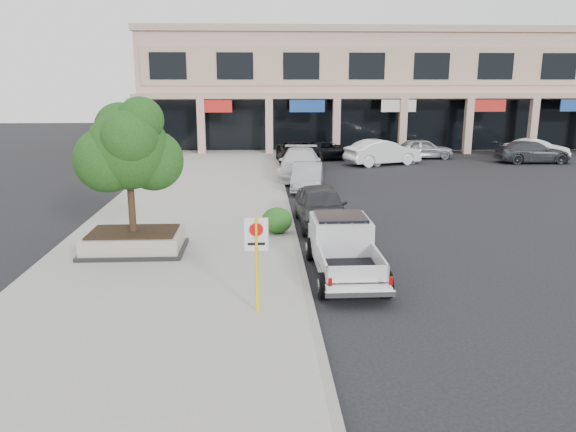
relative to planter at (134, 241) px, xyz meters
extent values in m
plane|color=black|center=(6.79, -2.60, -0.48)|extent=(120.00, 120.00, 0.00)
cube|color=gray|center=(1.29, 3.40, -0.40)|extent=(8.00, 52.00, 0.15)
cube|color=gray|center=(5.24, 3.40, -0.40)|extent=(0.20, 52.00, 0.15)
cube|color=tan|center=(14.79, 31.40, 4.02)|extent=(40.00, 10.00, 9.00)
cube|color=tan|center=(14.79, 31.40, 8.77)|extent=(40.40, 10.40, 0.50)
cube|color=tan|center=(14.79, 25.30, 3.82)|extent=(40.00, 2.20, 0.35)
cube|color=tan|center=(-5.21, 24.45, 1.62)|extent=(0.55, 0.55, 4.20)
cube|color=black|center=(14.79, 26.35, 1.52)|extent=(39.20, 0.08, 3.90)
cube|color=black|center=(0.00, 0.00, -0.27)|extent=(3.20, 2.20, 0.12)
cube|color=gray|center=(0.00, 0.00, 0.04)|extent=(3.00, 2.00, 0.50)
cube|color=black|center=(0.00, 0.00, 0.32)|extent=(2.70, 1.70, 0.06)
cylinder|color=black|center=(0.00, 0.00, 1.45)|extent=(0.22, 0.22, 2.20)
sphere|color=black|center=(0.00, 0.00, 2.95)|extent=(2.50, 2.50, 2.50)
sphere|color=black|center=(0.70, 0.30, 2.55)|extent=(1.90, 1.90, 1.90)
sphere|color=black|center=(-0.30, 0.50, 3.55)|extent=(1.60, 1.60, 1.60)
cylinder|color=yellow|center=(3.94, -5.00, 0.82)|extent=(0.09, 0.09, 2.30)
cube|color=white|center=(3.94, -5.00, 1.57)|extent=(0.55, 0.03, 0.78)
cylinder|color=red|center=(3.94, -5.03, 1.69)|extent=(0.32, 0.01, 0.32)
ellipsoid|color=#1D4313|center=(4.63, 1.96, 0.14)|extent=(1.10, 0.99, 0.93)
imported|color=#282A2D|center=(6.38, 3.52, 0.29)|extent=(1.95, 4.57, 1.54)
imported|color=#999CA1|center=(6.47, 10.69, 0.21)|extent=(2.00, 4.33, 1.38)
imported|color=silver|center=(6.34, 14.18, 0.36)|extent=(2.89, 5.94, 1.67)
imported|color=black|center=(6.62, 19.27, 0.30)|extent=(2.91, 5.75, 1.56)
imported|color=#A4A7AC|center=(12.47, 19.39, 0.33)|extent=(5.10, 3.56, 1.61)
imported|color=silver|center=(12.17, 19.13, 0.35)|extent=(5.31, 3.36, 1.65)
imported|color=#313436|center=(22.49, 19.50, 0.25)|extent=(4.98, 2.05, 1.44)
imported|color=black|center=(8.79, 21.75, 0.19)|extent=(5.21, 3.42, 1.33)
imported|color=#96979D|center=(15.67, 21.87, 0.24)|extent=(4.23, 1.79, 1.43)
imported|color=white|center=(23.76, 21.44, 0.22)|extent=(4.35, 1.84, 1.40)
camera|label=1|loc=(4.03, -17.43, 5.05)|focal=35.00mm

